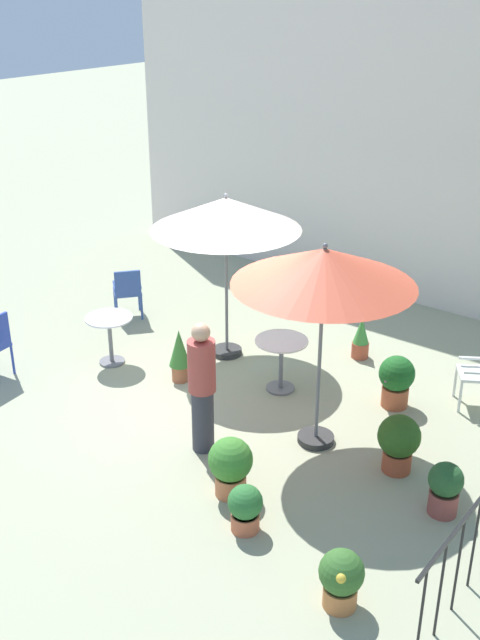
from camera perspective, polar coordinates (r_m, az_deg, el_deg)
The scene contains 16 objects.
ground_plane at distance 10.10m, azimuth -1.24°, elevation -5.87°, with size 60.00×60.00×0.00m, color #A1A484.
villa_facade at distance 12.88m, azimuth 11.94°, elevation 12.57°, with size 11.06×0.30×5.09m, color silver.
patio_umbrella_0 at distance 10.43m, azimuth -1.07°, elevation 7.90°, with size 2.09×2.09×2.42m.
patio_umbrella_1 at distance 8.27m, azimuth 6.33°, elevation 3.86°, with size 2.05×2.05×2.51m.
cafe_table_0 at distance 10.91m, azimuth -9.75°, elevation -0.84°, with size 0.67×0.67×0.72m.
cafe_table_1 at distance 10.08m, azimuth 3.12°, elevation -2.66°, with size 0.70×0.70×0.74m.
patio_chair_2 at distance 12.33m, azimuth -8.44°, elevation 2.28°, with size 0.60×0.61×0.85m.
potted_plant_0 at distance 9.95m, azimuth 11.64°, elevation -4.36°, with size 0.46×0.46×0.70m.
potted_plant_1 at distance 8.20m, azimuth -0.72°, elevation -10.79°, with size 0.48×0.48×0.68m.
potted_plant_2 at distance 8.72m, azimuth 11.83°, elevation -8.87°, with size 0.48×0.48×0.69m.
potted_plant_3 at distance 11.13m, azimuth 9.06°, elevation -1.37°, with size 0.25×0.25×0.63m.
potted_plant_4 at distance 7.79m, azimuth 0.39°, elevation -13.87°, with size 0.36×0.36×0.52m.
potted_plant_5 at distance 8.24m, azimuth 15.13°, elevation -12.02°, with size 0.37×0.37×0.60m.
potted_plant_6 at distance 7.05m, azimuth 7.62°, elevation -18.59°, with size 0.41×0.41×0.58m.
potted_plant_7 at distance 10.35m, azimuth -4.57°, elevation -2.52°, with size 0.29×0.29×0.76m.
standing_person at distance 8.68m, azimuth -2.87°, elevation -5.01°, with size 0.41×0.41×1.63m.
Camera 1 is at (5.49, -6.76, 5.12)m, focal length 42.63 mm.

